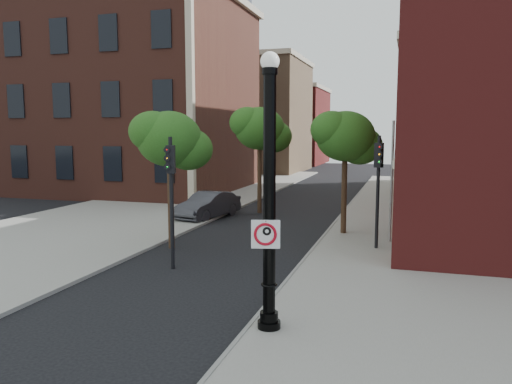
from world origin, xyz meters
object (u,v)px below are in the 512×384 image
(traffic_signal_left, at_px, (171,181))
(traffic_signal_right, at_px, (378,174))
(parked_car, at_px, (208,205))
(lamppost, at_px, (269,208))
(no_parking_sign, at_px, (266,234))

(traffic_signal_left, relative_size, traffic_signal_right, 1.00)
(parked_car, xyz_separation_m, traffic_signal_left, (2.56, -9.27, 2.25))
(lamppost, bearing_deg, parked_car, 117.76)
(no_parking_sign, bearing_deg, traffic_signal_right, 63.75)
(no_parking_sign, xyz_separation_m, traffic_signal_left, (-4.47, 4.31, 0.63))
(lamppost, relative_size, no_parking_sign, 9.79)
(no_parking_sign, distance_m, parked_car, 15.38)
(traffic_signal_left, height_order, traffic_signal_right, traffic_signal_right)
(no_parking_sign, height_order, traffic_signal_right, traffic_signal_right)
(parked_car, xyz_separation_m, traffic_signal_right, (8.90, -4.77, 2.27))
(no_parking_sign, bearing_deg, traffic_signal_left, 121.70)
(no_parking_sign, bearing_deg, lamppost, 62.02)
(lamppost, xyz_separation_m, no_parking_sign, (-0.04, -0.16, -0.57))
(no_parking_sign, height_order, traffic_signal_left, traffic_signal_left)
(no_parking_sign, relative_size, parked_car, 0.15)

